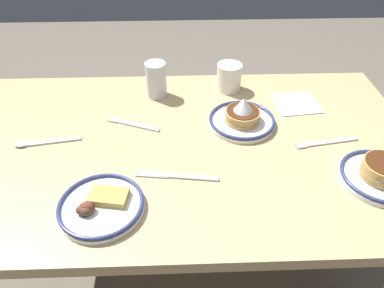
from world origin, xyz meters
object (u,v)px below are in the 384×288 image
(fork_near, at_px, (325,142))
(plate_center_pancakes, at_px, (99,205))
(plate_far_companion, at_px, (379,174))
(drinking_glass, at_px, (155,81))
(butter_knife, at_px, (176,176))
(paper_napkin, at_px, (295,103))
(fork_far, at_px, (132,125))
(plate_near_main, at_px, (241,118))
(coffee_mug, at_px, (228,76))
(tea_spoon, at_px, (37,143))

(fork_near, bearing_deg, plate_center_pancakes, 20.15)
(plate_far_companion, relative_size, drinking_glass, 1.64)
(drinking_glass, bearing_deg, butter_knife, 99.51)
(paper_napkin, height_order, fork_far, fork_far)
(plate_far_companion, bearing_deg, plate_near_main, -38.97)
(paper_napkin, bearing_deg, drinking_glass, -8.77)
(plate_center_pancakes, height_order, butter_knife, plate_center_pancakes)
(plate_center_pancakes, relative_size, butter_knife, 0.93)
(paper_napkin, bearing_deg, coffee_mug, -26.32)
(coffee_mug, bearing_deg, drinking_glass, 8.01)
(paper_napkin, distance_m, tea_spoon, 0.86)
(paper_napkin, distance_m, fork_near, 0.22)
(fork_far, bearing_deg, paper_napkin, -169.26)
(paper_napkin, distance_m, fork_far, 0.57)
(coffee_mug, height_order, fork_far, coffee_mug)
(coffee_mug, relative_size, drinking_glass, 0.97)
(plate_near_main, bearing_deg, paper_napkin, -151.98)
(plate_near_main, xyz_separation_m, drinking_glass, (0.28, -0.19, 0.03))
(drinking_glass, bearing_deg, paper_napkin, 171.23)
(plate_center_pancakes, xyz_separation_m, fork_near, (-0.64, -0.24, -0.01))
(fork_near, relative_size, fork_far, 1.13)
(fork_near, bearing_deg, butter_knife, 15.87)
(drinking_glass, distance_m, fork_near, 0.61)
(butter_knife, bearing_deg, plate_center_pancakes, 29.53)
(fork_near, relative_size, tea_spoon, 1.02)
(plate_near_main, distance_m, plate_far_companion, 0.43)
(butter_knife, bearing_deg, tea_spoon, -20.35)
(tea_spoon, bearing_deg, paper_napkin, -167.07)
(butter_knife, relative_size, tea_spoon, 1.18)
(plate_center_pancakes, bearing_deg, coffee_mug, -123.77)
(paper_napkin, bearing_deg, fork_near, 98.88)
(drinking_glass, relative_size, paper_napkin, 0.85)
(coffee_mug, height_order, tea_spoon, coffee_mug)
(plate_near_main, height_order, drinking_glass, drinking_glass)
(plate_center_pancakes, distance_m, drinking_glass, 0.55)
(paper_napkin, xyz_separation_m, tea_spoon, (0.84, 0.19, 0.00))
(fork_far, relative_size, butter_knife, 0.77)
(coffee_mug, relative_size, fork_near, 0.62)
(fork_far, distance_m, butter_knife, 0.28)
(plate_far_companion, distance_m, coffee_mug, 0.61)
(plate_center_pancakes, xyz_separation_m, tea_spoon, (0.23, -0.26, -0.01))
(tea_spoon, bearing_deg, plate_near_main, -172.66)
(coffee_mug, height_order, paper_napkin, coffee_mug)
(tea_spoon, bearing_deg, plate_center_pancakes, 131.54)
(plate_near_main, bearing_deg, tea_spoon, 7.34)
(paper_napkin, bearing_deg, plate_near_main, 28.02)
(drinking_glass, distance_m, butter_knife, 0.43)
(paper_napkin, height_order, fork_near, fork_near)
(coffee_mug, distance_m, drinking_glass, 0.27)
(butter_knife, xyz_separation_m, tea_spoon, (0.42, -0.16, 0.00))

